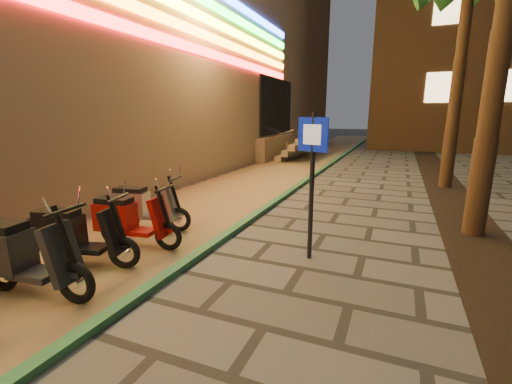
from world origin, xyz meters
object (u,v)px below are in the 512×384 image
at_px(scooter_9, 128,220).
at_px(scooter_8, 74,235).
at_px(scooter_7, 19,255).
at_px(pedestrian_sign, 312,167).
at_px(scooter_10, 143,206).

bearing_deg(scooter_9, scooter_8, -108.12).
height_order(scooter_7, scooter_9, scooter_7).
height_order(pedestrian_sign, scooter_8, pedestrian_sign).
distance_m(pedestrian_sign, scooter_9, 3.41).
xyz_separation_m(pedestrian_sign, scooter_10, (-3.56, 0.12, -1.04)).
relative_size(pedestrian_sign, scooter_8, 1.42).
relative_size(scooter_8, scooter_9, 1.01).
xyz_separation_m(pedestrian_sign, scooter_9, (-3.16, -0.74, -1.04)).
bearing_deg(scooter_7, pedestrian_sign, 32.00).
bearing_deg(scooter_7, scooter_9, 80.66).
relative_size(scooter_8, scooter_10, 1.01).
bearing_deg(pedestrian_sign, scooter_10, -163.73).
distance_m(scooter_8, scooter_9, 0.99).
height_order(scooter_8, scooter_10, scooter_8).
bearing_deg(scooter_10, scooter_9, -77.74).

